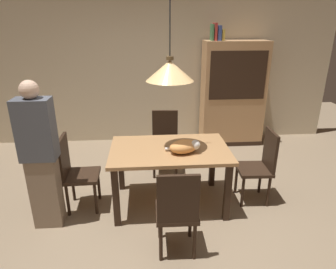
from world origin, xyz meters
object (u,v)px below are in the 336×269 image
object	(u,v)px
book_red_tall	(215,32)
chair_near_front	(177,209)
chair_right_side	(260,163)
chair_left_side	(75,170)
book_green_slim	(212,32)
cat_sleeping	(185,146)
book_blue_wide	(219,33)
hutch_bookcase	(233,96)
person_standing	(40,157)
pendant_lamp	(170,70)
book_yellow_short	(222,35)
dining_table	(170,156)
chair_far_back	(165,139)

from	to	relation	value
book_red_tall	chair_near_front	bearing A→B (deg)	-108.04
chair_right_side	book_red_tall	bearing A→B (deg)	96.30
chair_left_side	chair_right_side	size ratio (longest dim) A/B	1.00
chair_near_front	book_green_slim	distance (m)	3.29
cat_sleeping	book_blue_wide	xyz separation A→B (m)	(0.82, 2.06, 1.14)
cat_sleeping	chair_left_side	bearing A→B (deg)	174.35
chair_near_front	hutch_bookcase	distance (m)	3.12
person_standing	book_red_tall	bearing A→B (deg)	44.13
book_green_slim	book_blue_wide	xyz separation A→B (m)	(0.11, 0.00, -0.01)
book_red_tall	person_standing	bearing A→B (deg)	-135.87
pendant_lamp	book_green_slim	distance (m)	2.14
chair_near_front	book_blue_wide	distance (m)	3.32
chair_left_side	book_red_tall	bearing A→B (deg)	43.46
book_yellow_short	person_standing	bearing A→B (deg)	-137.42
chair_near_front	book_yellow_short	bearing A→B (deg)	69.64
cat_sleeping	book_blue_wide	distance (m)	2.50
dining_table	chair_near_front	size ratio (longest dim) A/B	1.51
pendant_lamp	hutch_bookcase	world-z (taller)	pendant_lamp
cat_sleeping	chair_near_front	bearing A→B (deg)	-102.31
chair_left_side	chair_far_back	world-z (taller)	same
chair_near_front	chair_far_back	size ratio (longest dim) A/B	1.00
chair_left_side	dining_table	bearing A→B (deg)	0.10
book_blue_wide	chair_near_front	bearing A→B (deg)	-109.19
cat_sleeping	chair_far_back	bearing A→B (deg)	98.83
chair_right_side	chair_near_front	bearing A→B (deg)	-142.25
pendant_lamp	chair_far_back	bearing A→B (deg)	89.65
hutch_bookcase	dining_table	bearing A→B (deg)	-123.96
chair_right_side	book_blue_wide	world-z (taller)	book_blue_wide
book_blue_wide	chair_far_back	bearing A→B (deg)	-132.64
chair_left_side	chair_near_front	xyz separation A→B (m)	(1.13, -0.88, 0.00)
chair_left_side	book_blue_wide	distance (m)	3.21
chair_near_front	person_standing	bearing A→B (deg)	157.04
chair_near_front	book_blue_wide	bearing A→B (deg)	70.81
chair_left_side	chair_near_front	bearing A→B (deg)	-37.87
chair_left_side	cat_sleeping	distance (m)	1.33
book_red_tall	hutch_bookcase	bearing A→B (deg)	-0.22
person_standing	book_yellow_short	bearing A→B (deg)	42.58
dining_table	person_standing	bearing A→B (deg)	-168.00
chair_right_side	book_yellow_short	size ratio (longest dim) A/B	4.65
chair_near_front	chair_far_back	distance (m)	1.76
book_green_slim	person_standing	bearing A→B (deg)	-135.25
chair_left_side	book_yellow_short	world-z (taller)	book_yellow_short
book_red_tall	book_yellow_short	xyz separation A→B (m)	(0.13, 0.00, -0.05)
book_green_slim	hutch_bookcase	bearing A→B (deg)	-0.20
dining_table	cat_sleeping	distance (m)	0.27
chair_near_front	book_red_tall	world-z (taller)	book_red_tall
chair_left_side	chair_far_back	size ratio (longest dim) A/B	1.00
chair_left_side	book_yellow_short	distance (m)	3.24
cat_sleeping	hutch_bookcase	bearing A→B (deg)	61.08
cat_sleeping	book_blue_wide	bearing A→B (deg)	68.44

